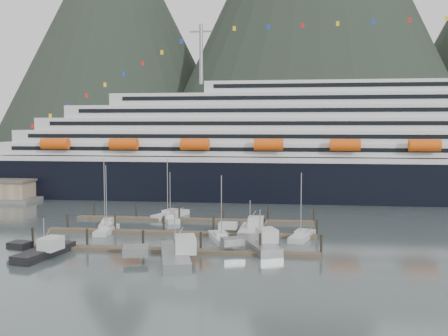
% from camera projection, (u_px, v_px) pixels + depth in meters
% --- Properties ---
extents(ground, '(1600.00, 1600.00, 0.00)m').
position_uv_depth(ground, '(204.00, 239.00, 88.37)').
color(ground, '#4B5858').
rests_on(ground, ground).
extents(mountains, '(870.00, 440.00, 420.00)m').
position_uv_depth(mountains, '(324.00, 10.00, 650.27)').
color(mountains, black).
rests_on(mountains, ground).
extents(cruise_ship, '(210.00, 30.40, 50.30)m').
position_uv_depth(cruise_ship, '(351.00, 152.00, 137.84)').
color(cruise_ship, black).
rests_on(cruise_ship, ground).
extents(dock_near, '(48.18, 2.28, 3.20)m').
position_uv_depth(dock_near, '(161.00, 250.00, 79.15)').
color(dock_near, '#43382B').
rests_on(dock_near, ground).
extents(dock_mid, '(48.18, 2.28, 3.20)m').
position_uv_depth(dock_mid, '(179.00, 232.00, 91.99)').
color(dock_mid, '#43382B').
rests_on(dock_mid, ground).
extents(dock_far, '(48.18, 2.28, 3.20)m').
position_uv_depth(dock_far, '(193.00, 219.00, 104.84)').
color(dock_far, '#43382B').
rests_on(dock_far, ground).
extents(sailboat_a, '(2.61, 8.23, 13.66)m').
position_uv_depth(sailboat_a, '(107.00, 230.00, 93.37)').
color(sailboat_a, silver).
rests_on(sailboat_a, ground).
extents(sailboat_b, '(4.27, 9.24, 12.04)m').
position_uv_depth(sailboat_b, '(107.00, 224.00, 99.33)').
color(sailboat_b, silver).
rests_on(sailboat_b, ground).
extents(sailboat_c, '(5.35, 9.24, 11.36)m').
position_uv_depth(sailboat_c, '(220.00, 238.00, 86.81)').
color(sailboat_c, silver).
rests_on(sailboat_c, ground).
extents(sailboat_e, '(6.45, 10.40, 12.78)m').
position_uv_depth(sailboat_e, '(171.00, 215.00, 109.44)').
color(sailboat_e, silver).
rests_on(sailboat_e, ground).
extents(sailboat_f, '(5.85, 8.33, 10.29)m').
position_uv_depth(sailboat_f, '(169.00, 219.00, 104.98)').
color(sailboat_f, silver).
rests_on(sailboat_f, ground).
extents(sailboat_h, '(4.89, 9.16, 11.70)m').
position_uv_depth(sailboat_h, '(302.00, 237.00, 88.12)').
color(sailboat_h, silver).
rests_on(sailboat_h, ground).
extents(trawler_a, '(8.48, 11.63, 6.14)m').
position_uv_depth(trawler_a, '(44.00, 251.00, 76.22)').
color(trawler_a, black).
rests_on(trawler_a, ground).
extents(trawler_c, '(11.05, 14.85, 7.35)m').
position_uv_depth(trawler_c, '(174.00, 255.00, 73.65)').
color(trawler_c, gray).
rests_on(trawler_c, ground).
extents(trawler_d, '(9.72, 11.89, 6.80)m').
position_uv_depth(trawler_d, '(259.00, 244.00, 80.34)').
color(trawler_d, gray).
rests_on(trawler_d, ground).
extents(trawler_e, '(7.83, 10.28, 6.62)m').
position_uv_depth(trawler_e, '(249.00, 230.00, 91.63)').
color(trawler_e, silver).
rests_on(trawler_e, ground).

